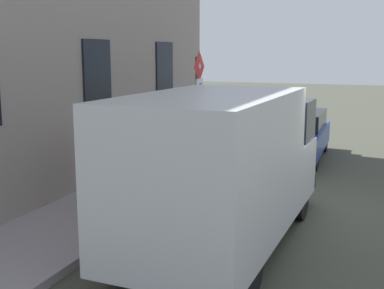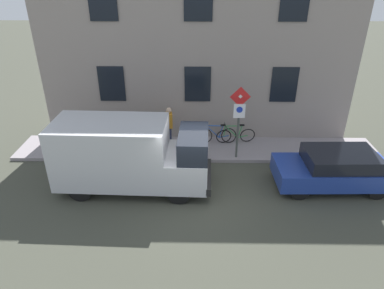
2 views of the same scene
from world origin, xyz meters
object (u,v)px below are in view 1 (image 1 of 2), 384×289
object	(u,v)px
sign_post_stacked	(199,95)
delivery_van	(224,165)
bicycle_blue	(138,160)
pedestrian	(101,154)
bicycle_green	(152,154)
litter_bin	(133,186)
parked_hatchback	(294,133)

from	to	relation	value
sign_post_stacked	delivery_van	distance (m)	4.42
bicycle_blue	pedestrian	distance (m)	2.12
bicycle_green	litter_bin	size ratio (longest dim) A/B	1.90
delivery_van	parked_hatchback	size ratio (longest dim) A/B	1.33
litter_bin	bicycle_green	bearing A→B (deg)	-70.39
pedestrian	litter_bin	xyz separation A→B (m)	(-0.92, 0.39, -0.48)
sign_post_stacked	bicycle_blue	size ratio (longest dim) A/B	1.67
bicycle_green	bicycle_blue	size ratio (longest dim) A/B	1.00
delivery_van	pedestrian	xyz separation A→B (m)	(2.97, -1.15, -0.26)
pedestrian	bicycle_blue	bearing A→B (deg)	-1.64
bicycle_blue	delivery_van	bearing A→B (deg)	42.59
bicycle_green	bicycle_blue	distance (m)	0.82
delivery_van	bicycle_green	xyz separation A→B (m)	(3.20, -4.00, -0.82)
bicycle_green	litter_bin	world-z (taller)	litter_bin
parked_hatchback	pedestrian	bearing A→B (deg)	-26.47
bicycle_green	pedestrian	world-z (taller)	pedestrian
delivery_van	bicycle_green	size ratio (longest dim) A/B	3.15
delivery_van	parked_hatchback	world-z (taller)	delivery_van
bicycle_blue	parked_hatchback	bearing A→B (deg)	140.05
bicycle_green	pedestrian	xyz separation A→B (m)	(-0.23, 2.85, 0.56)
bicycle_green	bicycle_blue	xyz separation A→B (m)	(0.00, 0.82, 0.00)
bicycle_blue	pedestrian	size ratio (longest dim) A/B	1.00
parked_hatchback	litter_bin	world-z (taller)	parked_hatchback
delivery_van	litter_bin	distance (m)	2.31
sign_post_stacked	pedestrian	size ratio (longest dim) A/B	1.67
bicycle_green	bicycle_blue	bearing A→B (deg)	-6.74
sign_post_stacked	parked_hatchback	bearing A→B (deg)	-118.36
delivery_van	litter_bin	xyz separation A→B (m)	(2.05, -0.76, -0.74)
sign_post_stacked	bicycle_blue	distance (m)	2.16
parked_hatchback	bicycle_green	size ratio (longest dim) A/B	2.36
sign_post_stacked	delivery_van	xyz separation A→B (m)	(-1.91, 3.92, -0.74)
delivery_van	sign_post_stacked	bearing A→B (deg)	27.73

